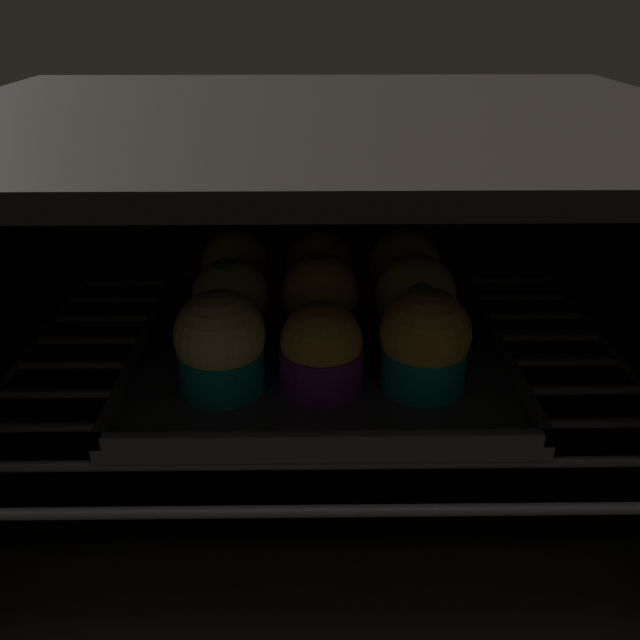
# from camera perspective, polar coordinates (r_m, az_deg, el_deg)

# --- Properties ---
(oven_cavity) EXTENTS (0.59, 0.47, 0.37)m
(oven_cavity) POSITION_cam_1_polar(r_m,az_deg,el_deg) (0.62, -0.04, 1.00)
(oven_cavity) COLOR black
(oven_cavity) RESTS_ON ground
(oven_rack) EXTENTS (0.55, 0.42, 0.01)m
(oven_rack) POSITION_cam_1_polar(r_m,az_deg,el_deg) (0.60, 0.02, -3.70)
(oven_rack) COLOR #4C494C
(oven_rack) RESTS_ON oven_cavity
(baking_tray) EXTENTS (0.32, 0.32, 0.02)m
(baking_tray) POSITION_cam_1_polar(r_m,az_deg,el_deg) (0.60, -0.00, -2.20)
(baking_tray) COLOR #4C4C51
(baking_tray) RESTS_ON oven_rack
(muffin_row0_col0) EXTENTS (0.07, 0.07, 0.08)m
(muffin_row0_col0) POSITION_cam_1_polar(r_m,az_deg,el_deg) (0.52, -8.50, -2.19)
(muffin_row0_col0) COLOR #0C8C84
(muffin_row0_col0) RESTS_ON baking_tray
(muffin_row0_col1) EXTENTS (0.07, 0.07, 0.07)m
(muffin_row0_col1) POSITION_cam_1_polar(r_m,az_deg,el_deg) (0.52, 0.08, -2.65)
(muffin_row0_col1) COLOR #7A238C
(muffin_row0_col1) RESTS_ON baking_tray
(muffin_row0_col2) EXTENTS (0.07, 0.07, 0.08)m
(muffin_row0_col2) POSITION_cam_1_polar(r_m,az_deg,el_deg) (0.52, 8.92, -1.88)
(muffin_row0_col2) COLOR #0C8C84
(muffin_row0_col2) RESTS_ON baking_tray
(muffin_row1_col0) EXTENTS (0.07, 0.07, 0.08)m
(muffin_row1_col0) POSITION_cam_1_polar(r_m,az_deg,el_deg) (0.59, -7.58, 1.25)
(muffin_row1_col0) COLOR #1928B7
(muffin_row1_col0) RESTS_ON baking_tray
(muffin_row1_col1) EXTENTS (0.07, 0.07, 0.08)m
(muffin_row1_col1) POSITION_cam_1_polar(r_m,az_deg,el_deg) (0.59, -0.08, 1.63)
(muffin_row1_col1) COLOR #1928B7
(muffin_row1_col1) RESTS_ON baking_tray
(muffin_row1_col2) EXTENTS (0.07, 0.07, 0.08)m
(muffin_row1_col2) POSITION_cam_1_polar(r_m,az_deg,el_deg) (0.59, 8.10, 1.52)
(muffin_row1_col2) COLOR red
(muffin_row1_col2) RESTS_ON baking_tray
(muffin_row2_col0) EXTENTS (0.07, 0.07, 0.08)m
(muffin_row2_col0) POSITION_cam_1_polar(r_m,az_deg,el_deg) (0.66, -7.27, 4.17)
(muffin_row2_col0) COLOR silver
(muffin_row2_col0) RESTS_ON baking_tray
(muffin_row2_col1) EXTENTS (0.07, 0.07, 0.07)m
(muffin_row2_col1) POSITION_cam_1_polar(r_m,az_deg,el_deg) (0.66, -0.20, 4.15)
(muffin_row2_col1) COLOR red
(muffin_row2_col1) RESTS_ON baking_tray
(muffin_row2_col2) EXTENTS (0.07, 0.07, 0.08)m
(muffin_row2_col2) POSITION_cam_1_polar(r_m,az_deg,el_deg) (0.66, 7.14, 4.10)
(muffin_row2_col2) COLOR #1928B7
(muffin_row2_col2) RESTS_ON baking_tray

